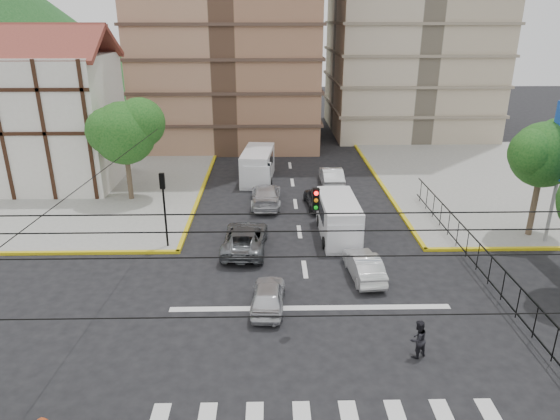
{
  "coord_description": "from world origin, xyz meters",
  "views": [
    {
      "loc": [
        -1.82,
        -18.64,
        12.57
      ],
      "look_at": [
        -1.35,
        3.48,
        4.0
      ],
      "focal_mm": 32.0,
      "sensor_mm": 36.0,
      "label": 1
    }
  ],
  "objects_px": {
    "van_right_lane": "(339,221)",
    "car_white_front_right": "(364,265)",
    "car_silver_front_left": "(268,295)",
    "pedestrian_crosswalk": "(418,339)",
    "traffic_light_nw": "(164,198)",
    "van_left_lane": "(258,167)"
  },
  "relations": [
    {
      "from": "car_silver_front_left",
      "to": "van_right_lane",
      "type": "bearing_deg",
      "value": -115.35
    },
    {
      "from": "van_right_lane",
      "to": "car_white_front_right",
      "type": "xyz_separation_m",
      "value": [
        0.66,
        -4.81,
        -0.51
      ]
    },
    {
      "from": "traffic_light_nw",
      "to": "car_white_front_right",
      "type": "bearing_deg",
      "value": -18.84
    },
    {
      "from": "car_white_front_right",
      "to": "van_right_lane",
      "type": "bearing_deg",
      "value": -87.21
    },
    {
      "from": "traffic_light_nw",
      "to": "car_silver_front_left",
      "type": "bearing_deg",
      "value": -47.82
    },
    {
      "from": "van_right_lane",
      "to": "car_white_front_right",
      "type": "bearing_deg",
      "value": -83.14
    },
    {
      "from": "traffic_light_nw",
      "to": "pedestrian_crosswalk",
      "type": "relative_size",
      "value": 2.71
    },
    {
      "from": "van_left_lane",
      "to": "car_white_front_right",
      "type": "distance_m",
      "value": 17.28
    },
    {
      "from": "car_white_front_right",
      "to": "pedestrian_crosswalk",
      "type": "bearing_deg",
      "value": 93.22
    },
    {
      "from": "car_white_front_right",
      "to": "van_left_lane",
      "type": "bearing_deg",
      "value": -75.45
    },
    {
      "from": "van_left_lane",
      "to": "car_silver_front_left",
      "type": "relative_size",
      "value": 1.56
    },
    {
      "from": "pedestrian_crosswalk",
      "to": "van_right_lane",
      "type": "bearing_deg",
      "value": -110.93
    },
    {
      "from": "van_left_lane",
      "to": "van_right_lane",
      "type": "bearing_deg",
      "value": -59.75
    },
    {
      "from": "traffic_light_nw",
      "to": "van_right_lane",
      "type": "relative_size",
      "value": 0.82
    },
    {
      "from": "van_right_lane",
      "to": "car_silver_front_left",
      "type": "bearing_deg",
      "value": -120.25
    },
    {
      "from": "van_right_lane",
      "to": "car_white_front_right",
      "type": "height_order",
      "value": "van_right_lane"
    },
    {
      "from": "traffic_light_nw",
      "to": "van_right_lane",
      "type": "bearing_deg",
      "value": 6.37
    },
    {
      "from": "traffic_light_nw",
      "to": "van_left_lane",
      "type": "height_order",
      "value": "traffic_light_nw"
    },
    {
      "from": "car_silver_front_left",
      "to": "car_white_front_right",
      "type": "bearing_deg",
      "value": -146.54
    },
    {
      "from": "van_left_lane",
      "to": "car_white_front_right",
      "type": "height_order",
      "value": "van_left_lane"
    },
    {
      "from": "traffic_light_nw",
      "to": "car_silver_front_left",
      "type": "distance_m",
      "value": 9.07
    },
    {
      "from": "traffic_light_nw",
      "to": "van_left_lane",
      "type": "xyz_separation_m",
      "value": [
        4.98,
        12.59,
        -1.88
      ]
    }
  ]
}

